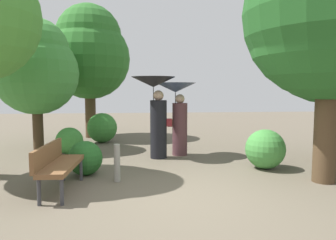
% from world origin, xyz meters
% --- Properties ---
extents(ground_plane, '(40.00, 40.00, 0.00)m').
position_xyz_m(ground_plane, '(0.00, 0.00, 0.00)').
color(ground_plane, brown).
extents(person_left, '(1.14, 1.14, 2.10)m').
position_xyz_m(person_left, '(-0.37, 2.99, 1.43)').
color(person_left, black).
rests_on(person_left, ground).
extents(person_right, '(1.09, 1.09, 1.96)m').
position_xyz_m(person_right, '(0.23, 3.30, 1.35)').
color(person_right, '#563338').
rests_on(person_right, ground).
extents(park_bench, '(0.57, 1.52, 0.83)m').
position_xyz_m(park_bench, '(-2.25, 0.42, 0.51)').
color(park_bench, '#38383D').
rests_on(park_bench, ground).
extents(tree_near_left, '(2.46, 2.46, 3.87)m').
position_xyz_m(tree_near_left, '(-3.78, 4.58, 2.47)').
color(tree_near_left, '#42301E').
rests_on(tree_near_left, ground).
extents(tree_near_right, '(3.45, 3.45, 5.36)m').
position_xyz_m(tree_near_right, '(3.88, 2.24, 3.41)').
color(tree_near_right, brown).
rests_on(tree_near_right, ground).
extents(tree_mid_left, '(2.98, 2.98, 4.90)m').
position_xyz_m(tree_mid_left, '(-2.55, 6.89, 3.17)').
color(tree_mid_left, '#4C3823').
rests_on(tree_mid_left, ground).
extents(bush_path_left, '(0.89, 0.89, 0.89)m').
position_xyz_m(bush_path_left, '(1.99, 1.59, 0.44)').
color(bush_path_left, '#428C3D').
rests_on(bush_path_left, ground).
extents(bush_path_right, '(1.00, 1.00, 1.00)m').
position_xyz_m(bush_path_right, '(-2.01, 5.63, 0.50)').
color(bush_path_right, '#387F33').
rests_on(bush_path_right, ground).
extents(bush_behind_bench, '(0.75, 0.75, 0.75)m').
position_xyz_m(bush_behind_bench, '(-2.70, 3.69, 0.37)').
color(bush_behind_bench, '#387F33').
rests_on(bush_behind_bench, ground).
extents(bush_far_side, '(0.71, 0.71, 0.71)m').
position_xyz_m(bush_far_side, '(-1.94, 1.46, 0.36)').
color(bush_far_side, '#235B23').
rests_on(bush_far_side, ground).
extents(path_marker_post, '(0.12, 0.12, 0.73)m').
position_xyz_m(path_marker_post, '(-1.26, 0.92, 0.36)').
color(path_marker_post, gray).
rests_on(path_marker_post, ground).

